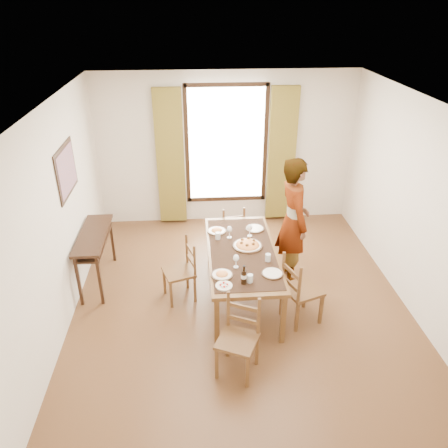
{
  "coord_description": "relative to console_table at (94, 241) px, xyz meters",
  "views": [
    {
      "loc": [
        -0.58,
        -4.87,
        3.79
      ],
      "look_at": [
        -0.19,
        0.37,
        1.0
      ],
      "focal_mm": 35.0,
      "sensor_mm": 36.0,
      "label": 1
    }
  ],
  "objects": [
    {
      "name": "chair_north",
      "position": [
        2.02,
        0.66,
        -0.28
      ],
      "size": [
        0.43,
        0.43,
        0.86
      ],
      "rotation": [
        0.0,
        0.0,
        3.29
      ],
      "color": "brown",
      "rests_on": "ground"
    },
    {
      "name": "chair_south",
      "position": [
        1.87,
        -1.86,
        -0.25
      ],
      "size": [
        0.54,
        0.54,
        0.93
      ],
      "rotation": [
        0.0,
        0.0,
        -0.43
      ],
      "color": "brown",
      "rests_on": "ground"
    },
    {
      "name": "wine_glass_c",
      "position": [
        1.91,
        -0.18,
        0.16
      ],
      "size": [
        0.08,
        0.08,
        0.18
      ],
      "primitive_type": null,
      "color": "white",
      "rests_on": "dining_table"
    },
    {
      "name": "plate_nw",
      "position": [
        1.75,
        0.01,
        0.1
      ],
      "size": [
        0.27,
        0.27,
        0.05
      ],
      "primitive_type": null,
      "color": "silver",
      "rests_on": "dining_table"
    },
    {
      "name": "plate_se",
      "position": [
        2.36,
        -1.12,
        0.1
      ],
      "size": [
        0.27,
        0.27,
        0.05
      ],
      "primitive_type": null,
      "color": "silver",
      "rests_on": "dining_table"
    },
    {
      "name": "dining_table",
      "position": [
        2.05,
        -0.54,
        0.01
      ],
      "size": [
        0.91,
        1.99,
        0.76
      ],
      "color": "brown",
      "rests_on": "ground"
    },
    {
      "name": "room_shell",
      "position": [
        2.03,
        -0.47,
        0.86
      ],
      "size": [
        4.6,
        5.1,
        2.74
      ],
      "color": "beige",
      "rests_on": "ground"
    },
    {
      "name": "wine_bottle",
      "position": [
        1.99,
        -1.28,
        0.2
      ],
      "size": [
        0.07,
        0.07,
        0.25
      ],
      "primitive_type": null,
      "color": "black",
      "rests_on": "dining_table"
    },
    {
      "name": "console_table",
      "position": [
        0.0,
        0.0,
        0.0
      ],
      "size": [
        0.38,
        1.2,
        0.8
      ],
      "color": "black",
      "rests_on": "ground"
    },
    {
      "name": "plate_ne",
      "position": [
        2.3,
        0.04,
        0.1
      ],
      "size": [
        0.27,
        0.27,
        0.05
      ],
      "primitive_type": null,
      "color": "silver",
      "rests_on": "dining_table"
    },
    {
      "name": "ground",
      "position": [
        2.03,
        -0.6,
        -0.68
      ],
      "size": [
        5.0,
        5.0,
        0.0
      ],
      "primitive_type": "plane",
      "color": "#452E15",
      "rests_on": "ground"
    },
    {
      "name": "tumbler_a",
      "position": [
        2.35,
        -0.82,
        0.12
      ],
      "size": [
        0.07,
        0.07,
        0.1
      ],
      "primitive_type": "cylinder",
      "color": "silver",
      "rests_on": "dining_table"
    },
    {
      "name": "man",
      "position": [
        2.83,
        -0.1,
        0.26
      ],
      "size": [
        0.78,
        0.6,
        1.88
      ],
      "primitive_type": "imported",
      "rotation": [
        0.0,
        0.0,
        1.68
      ],
      "color": "gray",
      "rests_on": "ground"
    },
    {
      "name": "tumbler_b",
      "position": [
        1.75,
        -0.2,
        0.12
      ],
      "size": [
        0.07,
        0.07,
        0.1
      ],
      "primitive_type": "cylinder",
      "color": "silver",
      "rests_on": "dining_table"
    },
    {
      "name": "tumbler_c",
      "position": [
        2.07,
        -1.26,
        0.12
      ],
      "size": [
        0.07,
        0.07,
        0.1
      ],
      "primitive_type": "cylinder",
      "color": "silver",
      "rests_on": "dining_table"
    },
    {
      "name": "pasta_platter",
      "position": [
        2.14,
        -0.44,
        0.12
      ],
      "size": [
        0.4,
        0.4,
        0.1
      ],
      "primitive_type": null,
      "color": "#D44C1B",
      "rests_on": "dining_table"
    },
    {
      "name": "chair_east",
      "position": [
        2.74,
        -1.08,
        -0.24
      ],
      "size": [
        0.55,
        0.55,
        0.96
      ],
      "rotation": [
        0.0,
        0.0,
        1.93
      ],
      "color": "brown",
      "rests_on": "ground"
    },
    {
      "name": "chair_west",
      "position": [
        1.23,
        -0.48,
        -0.27
      ],
      "size": [
        0.5,
        0.5,
        0.89
      ],
      "rotation": [
        0.0,
        0.0,
        -1.26
      ],
      "color": "brown",
      "rests_on": "ground"
    },
    {
      "name": "wine_glass_b",
      "position": [
        2.2,
        -0.16,
        0.16
      ],
      "size": [
        0.08,
        0.08,
        0.18
      ],
      "primitive_type": null,
      "color": "white",
      "rests_on": "dining_table"
    },
    {
      "name": "wine_glass_a",
      "position": [
        1.93,
        -0.93,
        0.16
      ],
      "size": [
        0.08,
        0.08,
        0.18
      ],
      "primitive_type": null,
      "color": "white",
      "rests_on": "dining_table"
    },
    {
      "name": "caprese_plate",
      "position": [
        1.75,
        -1.32,
        0.09
      ],
      "size": [
        0.2,
        0.2,
        0.04
      ],
      "primitive_type": null,
      "color": "silver",
      "rests_on": "dining_table"
    },
    {
      "name": "plate_sw",
      "position": [
        1.75,
        -1.1,
        0.1
      ],
      "size": [
        0.27,
        0.27,
        0.05
      ],
      "primitive_type": null,
      "color": "silver",
      "rests_on": "dining_table"
    }
  ]
}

